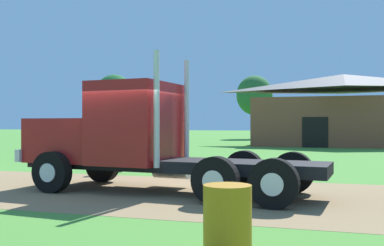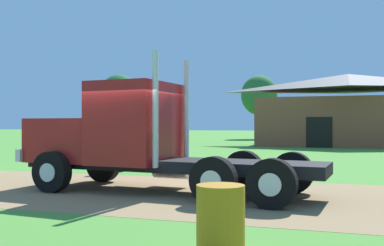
{
  "view_description": "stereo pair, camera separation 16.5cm",
  "coord_description": "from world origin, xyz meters",
  "px_view_note": "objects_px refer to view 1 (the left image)",
  "views": [
    {
      "loc": [
        4.96,
        -10.47,
        1.72
      ],
      "look_at": [
        1.35,
        1.38,
        1.74
      ],
      "focal_mm": 41.87,
      "sensor_mm": 36.0,
      "label": 1
    },
    {
      "loc": [
        5.12,
        -10.42,
        1.72
      ],
      "look_at": [
        1.35,
        1.38,
        1.74
      ],
      "focal_mm": 41.87,
      "sensor_mm": 36.0,
      "label": 2
    }
  ],
  "objects_px": {
    "steel_barrel": "(227,221)",
    "shed_building": "(343,111)",
    "truck_foreground_white": "(132,140)",
    "visitor_far_side": "(117,144)"
  },
  "relations": [
    {
      "from": "steel_barrel",
      "to": "shed_building",
      "type": "relative_size",
      "value": 0.07
    },
    {
      "from": "truck_foreground_white",
      "to": "visitor_far_side",
      "type": "height_order",
      "value": "truck_foreground_white"
    },
    {
      "from": "visitor_far_side",
      "to": "steel_barrel",
      "type": "relative_size",
      "value": 1.92
    },
    {
      "from": "shed_building",
      "to": "truck_foreground_white",
      "type": "bearing_deg",
      "value": -103.13
    },
    {
      "from": "truck_foreground_white",
      "to": "visitor_far_side",
      "type": "distance_m",
      "value": 4.4
    },
    {
      "from": "truck_foreground_white",
      "to": "steel_barrel",
      "type": "bearing_deg",
      "value": -54.0
    },
    {
      "from": "steel_barrel",
      "to": "truck_foreground_white",
      "type": "bearing_deg",
      "value": 126.0
    },
    {
      "from": "truck_foreground_white",
      "to": "shed_building",
      "type": "bearing_deg",
      "value": 76.87
    },
    {
      "from": "shed_building",
      "to": "steel_barrel",
      "type": "bearing_deg",
      "value": -94.42
    },
    {
      "from": "steel_barrel",
      "to": "visitor_far_side",
      "type": "bearing_deg",
      "value": 124.2
    }
  ]
}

